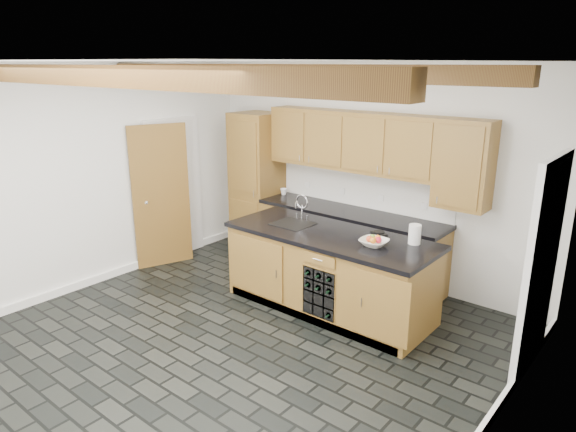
{
  "coord_description": "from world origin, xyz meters",
  "views": [
    {
      "loc": [
        3.44,
        -3.26,
        2.79
      ],
      "look_at": [
        0.09,
        0.8,
        1.21
      ],
      "focal_mm": 32.0,
      "sensor_mm": 36.0,
      "label": 1
    }
  ],
  "objects_px": {
    "island": "(329,272)",
    "fruit_bowl": "(374,243)",
    "paper_towel": "(415,234)",
    "kitchen_scale": "(379,234)"
  },
  "relations": [
    {
      "from": "fruit_bowl",
      "to": "paper_towel",
      "type": "relative_size",
      "value": 1.38
    },
    {
      "from": "paper_towel",
      "to": "kitchen_scale",
      "type": "bearing_deg",
      "value": -175.79
    },
    {
      "from": "kitchen_scale",
      "to": "fruit_bowl",
      "type": "relative_size",
      "value": 0.74
    },
    {
      "from": "island",
      "to": "paper_towel",
      "type": "bearing_deg",
      "value": 18.79
    },
    {
      "from": "island",
      "to": "fruit_bowl",
      "type": "bearing_deg",
      "value": -2.79
    },
    {
      "from": "island",
      "to": "fruit_bowl",
      "type": "height_order",
      "value": "fruit_bowl"
    },
    {
      "from": "kitchen_scale",
      "to": "fruit_bowl",
      "type": "height_order",
      "value": "fruit_bowl"
    },
    {
      "from": "island",
      "to": "kitchen_scale",
      "type": "height_order",
      "value": "kitchen_scale"
    },
    {
      "from": "paper_towel",
      "to": "fruit_bowl",
      "type": "bearing_deg",
      "value": -132.25
    },
    {
      "from": "island",
      "to": "kitchen_scale",
      "type": "distance_m",
      "value": 0.73
    }
  ]
}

